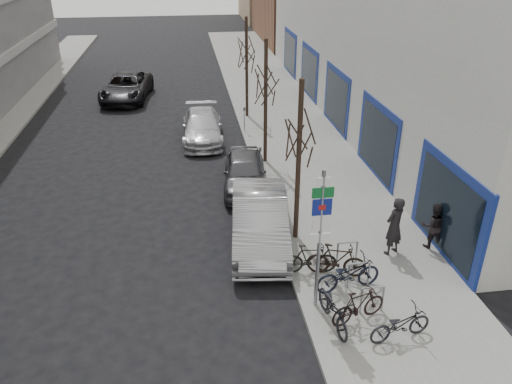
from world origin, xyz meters
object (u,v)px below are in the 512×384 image
object	(u,v)px
bike_near_right	(359,305)
parked_car_front	(260,220)
pedestrian_far	(433,225)
meter_front	(286,225)
bike_near_left	(334,306)
parked_car_mid	(245,172)
tree_far	(246,44)
meter_mid	(260,158)
bike_far_curb	(401,322)
tree_mid	(266,73)
bike_rack	(359,272)
bike_mid_curb	(348,272)
highway_sign_pole	(320,233)
meter_back	(244,117)
bike_far_inner	(337,260)
tree_near	(300,125)
parked_car_back	(202,127)
lane_car	(127,87)
bike_mid_inner	(310,258)
pedestrian_near	(394,226)

from	to	relation	value
bike_near_right	parked_car_front	world-z (taller)	parked_car_front
pedestrian_far	meter_front	bearing A→B (deg)	2.71
bike_near_right	bike_near_left	bearing A→B (deg)	73.22
parked_car_mid	tree_far	bearing A→B (deg)	88.35
pedestrian_far	meter_mid	bearing A→B (deg)	-41.85
bike_far_curb	pedestrian_far	bearing A→B (deg)	-45.35
tree_mid	meter_mid	world-z (taller)	tree_mid
tree_mid	tree_far	size ratio (longest dim) A/B	1.00
bike_rack	bike_mid_curb	xyz separation A→B (m)	(-0.34, -0.07, 0.09)
highway_sign_pole	bike_near_left	xyz separation A→B (m)	(0.25, -0.79, -1.74)
meter_back	parked_car_mid	bearing A→B (deg)	-96.81
pedestrian_far	bike_rack	bearing A→B (deg)	40.81
meter_back	tree_mid	bearing A→B (deg)	-83.58
bike_rack	bike_near_right	distance (m)	1.47
bike_far_curb	meter_back	bearing A→B (deg)	-3.51
highway_sign_pole	bike_far_inner	size ratio (longest dim) A/B	2.37
meter_front	meter_back	size ratio (longest dim) A/B	1.00
tree_near	bike_far_inner	world-z (taller)	tree_near
highway_sign_pole	bike_near_left	size ratio (longest dim) A/B	2.27
tree_far	parked_car_back	xyz separation A→B (m)	(-2.65, -3.11, -3.41)
tree_far	parked_car_mid	size ratio (longest dim) A/B	1.32
bike_mid_curb	lane_car	xyz separation A→B (m)	(-7.89, 20.74, 0.04)
bike_rack	bike_mid_inner	distance (m)	1.49
bike_mid_curb	bike_far_curb	world-z (taller)	bike_mid_curb
bike_rack	bike_mid_curb	world-z (taller)	bike_mid_curb
tree_far	lane_car	distance (m)	9.12
parked_car_mid	parked_car_back	world-z (taller)	parked_car_mid
bike_mid_curb	bike_mid_inner	distance (m)	1.28
pedestrian_far	tree_near	bearing A→B (deg)	-4.67
bike_rack	tree_mid	size ratio (longest dim) A/B	0.41
pedestrian_far	highway_sign_pole	bearing A→B (deg)	38.99
bike_near_right	parked_car_back	distance (m)	14.57
bike_far_curb	bike_rack	bearing A→B (deg)	-1.70
bike_mid_curb	parked_car_front	size ratio (longest dim) A/B	0.38
lane_car	parked_car_mid	bearing A→B (deg)	-60.22
tree_mid	parked_car_back	bearing A→B (deg)	128.04
meter_mid	parked_car_front	size ratio (longest dim) A/B	0.25
bike_mid_inner	tree_far	bearing A→B (deg)	5.95
bike_rack	meter_front	xyz separation A→B (m)	(-1.65, 2.40, 0.26)
meter_mid	pedestrian_near	distance (m)	7.16
meter_mid	parked_car_mid	world-z (taller)	meter_mid
bike_mid_inner	pedestrian_far	xyz separation A→B (m)	(4.22, 0.85, 0.29)
tree_mid	bike_far_inner	distance (m)	9.45
tree_far	parked_car_mid	bearing A→B (deg)	-97.78
tree_far	meter_back	size ratio (longest dim) A/B	4.33
meter_back	bike_far_inner	world-z (taller)	meter_back
meter_back	bike_mid_inner	distance (m)	12.56
tree_far	bike_mid_curb	size ratio (longest dim) A/B	2.81
bike_mid_inner	parked_car_front	size ratio (longest dim) A/B	0.32
meter_mid	parked_car_back	world-z (taller)	meter_mid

